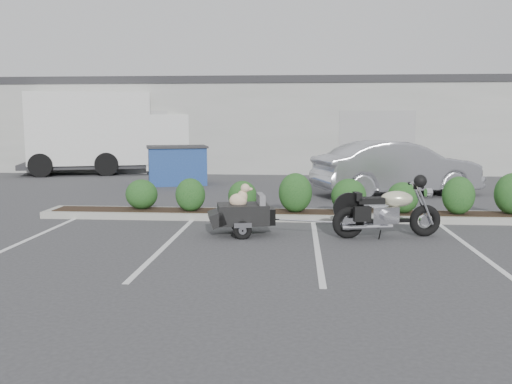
# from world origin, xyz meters

# --- Properties ---
(ground) EXTENTS (90.00, 90.00, 0.00)m
(ground) POSITION_xyz_m (0.00, 0.00, 0.00)
(ground) COLOR #38383A
(ground) RESTS_ON ground
(planter_kerb) EXTENTS (12.00, 1.00, 0.15)m
(planter_kerb) POSITION_xyz_m (1.00, 2.20, 0.07)
(planter_kerb) COLOR #9E9E93
(planter_kerb) RESTS_ON ground
(building) EXTENTS (26.00, 10.00, 4.00)m
(building) POSITION_xyz_m (0.00, 17.00, 2.00)
(building) COLOR #9EA099
(building) RESTS_ON ground
(motorcycle) EXTENTS (2.13, 0.89, 1.23)m
(motorcycle) POSITION_xyz_m (2.56, 0.31, 0.49)
(motorcycle) COLOR black
(motorcycle) RESTS_ON ground
(pet_trailer) EXTENTS (1.74, 0.99, 1.02)m
(pet_trailer) POSITION_xyz_m (-0.23, 0.32, 0.43)
(pet_trailer) COLOR black
(pet_trailer) RESTS_ON ground
(sedan) EXTENTS (5.20, 3.23, 1.62)m
(sedan) POSITION_xyz_m (3.79, 6.26, 0.81)
(sedan) COLOR #B3B4BB
(sedan) RESTS_ON ground
(dumpster) EXTENTS (2.36, 1.93, 1.34)m
(dumpster) POSITION_xyz_m (-3.33, 8.45, 0.68)
(dumpster) COLOR navy
(dumpster) RESTS_ON ground
(delivery_truck) EXTENTS (7.62, 4.27, 3.33)m
(delivery_truck) POSITION_xyz_m (-6.96, 12.25, 1.60)
(delivery_truck) COLOR silver
(delivery_truck) RESTS_ON ground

